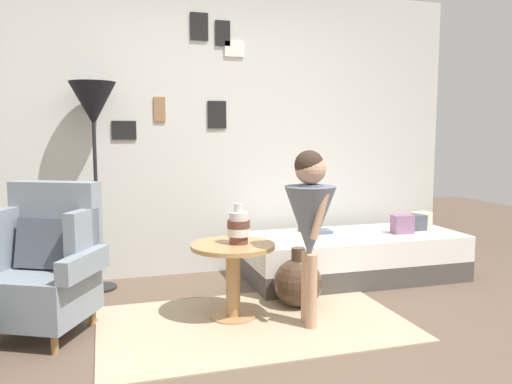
{
  "coord_description": "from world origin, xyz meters",
  "views": [
    {
      "loc": [
        -0.95,
        -2.68,
        1.29
      ],
      "look_at": [
        0.15,
        0.95,
        0.85
      ],
      "focal_mm": 35.83,
      "sensor_mm": 36.0,
      "label": 1
    }
  ],
  "objects": [
    {
      "name": "pillow_mid",
      "position": [
        1.79,
        1.31,
        0.47
      ],
      "size": [
        0.19,
        0.13,
        0.14
      ],
      "primitive_type": "cube",
      "rotation": [
        0.0,
        0.0,
        0.05
      ],
      "color": "#474C56",
      "rests_on": "daybed"
    },
    {
      "name": "ground_plane",
      "position": [
        0.0,
        0.0,
        0.0
      ],
      "size": [
        12.0,
        12.0,
        0.0
      ],
      "primitive_type": "plane",
      "color": "brown"
    },
    {
      "name": "floor_lamp",
      "position": [
        -1.0,
        1.65,
        1.45
      ],
      "size": [
        0.37,
        0.37,
        1.69
      ],
      "color": "black",
      "rests_on": "ground"
    },
    {
      "name": "vase_striped",
      "position": [
        -0.06,
        0.67,
        0.65
      ],
      "size": [
        0.16,
        0.16,
        0.28
      ],
      "color": "brown",
      "rests_on": "side_table"
    },
    {
      "name": "daybed",
      "position": [
        1.17,
        1.31,
        0.2
      ],
      "size": [
        1.91,
        0.82,
        0.4
      ],
      "color": "#4C4742",
      "rests_on": "ground"
    },
    {
      "name": "pillow_head",
      "position": [
        1.94,
        1.44,
        0.47
      ],
      "size": [
        0.18,
        0.14,
        0.14
      ],
      "primitive_type": "cube",
      "rotation": [
        0.0,
        0.0,
        0.12
      ],
      "color": "beige",
      "rests_on": "daybed"
    },
    {
      "name": "pillow_back",
      "position": [
        1.59,
        1.22,
        0.48
      ],
      "size": [
        0.18,
        0.13,
        0.16
      ],
      "primitive_type": "cube",
      "rotation": [
        0.0,
        0.0,
        -0.05
      ],
      "color": "gray",
      "rests_on": "daybed"
    },
    {
      "name": "side_table",
      "position": [
        -0.1,
        0.67,
        0.38
      ],
      "size": [
        0.59,
        0.59,
        0.53
      ],
      "color": "tan",
      "rests_on": "ground"
    },
    {
      "name": "demijohn_near",
      "position": [
        0.42,
        0.76,
        0.19
      ],
      "size": [
        0.36,
        0.36,
        0.45
      ],
      "color": "#473323",
      "rests_on": "ground"
    },
    {
      "name": "book_on_daybed",
      "position": [
        0.88,
        1.44,
        0.42
      ],
      "size": [
        0.23,
        0.17,
        0.03
      ],
      "primitive_type": "cube",
      "rotation": [
        0.0,
        0.0,
        -0.07
      ],
      "color": "slate",
      "rests_on": "daybed"
    },
    {
      "name": "rug",
      "position": [
        -0.0,
        0.52,
        0.01
      ],
      "size": [
        2.05,
        1.25,
        0.01
      ],
      "primitive_type": "cube",
      "color": "tan",
      "rests_on": "ground"
    },
    {
      "name": "gallery_wall",
      "position": [
        -0.0,
        1.95,
        1.3
      ],
      "size": [
        4.8,
        0.12,
        2.6
      ],
      "color": "beige",
      "rests_on": "ground"
    },
    {
      "name": "armchair",
      "position": [
        -1.33,
        0.78,
        0.44
      ],
      "size": [
        0.9,
        0.82,
        0.97
      ],
      "color": "#9E7042",
      "rests_on": "ground"
    },
    {
      "name": "person_child",
      "position": [
        0.34,
        0.37,
        0.76
      ],
      "size": [
        0.34,
        0.34,
        1.18
      ],
      "color": "tan",
      "rests_on": "ground"
    }
  ]
}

